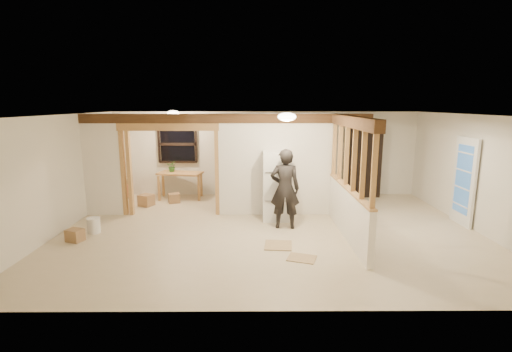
{
  "coord_description": "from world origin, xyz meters",
  "views": [
    {
      "loc": [
        -0.35,
        -7.76,
        2.73
      ],
      "look_at": [
        -0.29,
        0.4,
        1.13
      ],
      "focal_mm": 26.0,
      "sensor_mm": 36.0,
      "label": 1
    }
  ],
  "objects_px": {
    "refrigerator": "(277,186)",
    "shop_vac": "(122,189)",
    "work_table": "(181,185)",
    "bookshelf": "(362,162)",
    "woman": "(285,189)"
  },
  "relations": [
    {
      "from": "refrigerator",
      "to": "shop_vac",
      "type": "relative_size",
      "value": 2.95
    },
    {
      "from": "work_table",
      "to": "shop_vac",
      "type": "relative_size",
      "value": 2.24
    },
    {
      "from": "work_table",
      "to": "bookshelf",
      "type": "xyz_separation_m",
      "value": [
        5.34,
        0.23,
        0.64
      ]
    },
    {
      "from": "refrigerator",
      "to": "shop_vac",
      "type": "bearing_deg",
      "value": 155.88
    },
    {
      "from": "woman",
      "to": "work_table",
      "type": "height_order",
      "value": "woman"
    },
    {
      "from": "bookshelf",
      "to": "work_table",
      "type": "bearing_deg",
      "value": -177.56
    },
    {
      "from": "refrigerator",
      "to": "bookshelf",
      "type": "bearing_deg",
      "value": 39.53
    },
    {
      "from": "woman",
      "to": "bookshelf",
      "type": "height_order",
      "value": "bookshelf"
    },
    {
      "from": "refrigerator",
      "to": "bookshelf",
      "type": "distance_m",
      "value": 3.45
    },
    {
      "from": "refrigerator",
      "to": "woman",
      "type": "height_order",
      "value": "woman"
    },
    {
      "from": "woman",
      "to": "bookshelf",
      "type": "relative_size",
      "value": 0.86
    },
    {
      "from": "shop_vac",
      "to": "refrigerator",
      "type": "bearing_deg",
      "value": -24.12
    },
    {
      "from": "work_table",
      "to": "bookshelf",
      "type": "height_order",
      "value": "bookshelf"
    },
    {
      "from": "shop_vac",
      "to": "bookshelf",
      "type": "xyz_separation_m",
      "value": [
        7.06,
        0.22,
        0.76
      ]
    },
    {
      "from": "work_table",
      "to": "bookshelf",
      "type": "relative_size",
      "value": 0.6
    }
  ]
}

